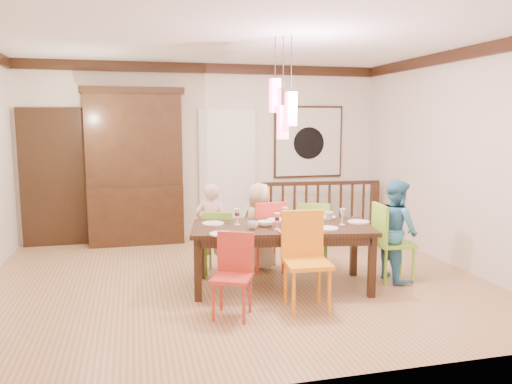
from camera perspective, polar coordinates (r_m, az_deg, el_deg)
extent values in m
plane|color=#9A744A|center=(6.29, -2.18, -10.09)|extent=(6.00, 6.00, 0.00)
plane|color=white|center=(6.05, -2.34, 17.01)|extent=(6.00, 6.00, 0.00)
plane|color=beige|center=(8.45, -5.70, 4.59)|extent=(6.00, 0.00, 6.00)
plane|color=beige|center=(7.22, 21.78, 3.45)|extent=(0.00, 5.00, 5.00)
cube|color=black|center=(8.44, -21.96, 1.30)|extent=(1.04, 0.07, 2.24)
cube|color=silver|center=(8.51, -3.29, 1.94)|extent=(0.97, 0.05, 2.22)
cube|color=black|center=(8.86, 5.98, 5.72)|extent=(1.25, 0.04, 1.25)
cube|color=silver|center=(8.83, 6.03, 5.71)|extent=(1.18, 0.02, 1.18)
cylinder|color=black|center=(8.82, 6.06, 5.58)|extent=(0.56, 0.01, 0.56)
cube|color=#FF4C80|center=(5.77, 2.18, 10.94)|extent=(0.11, 0.11, 0.38)
cylinder|color=black|center=(5.81, 2.20, 15.09)|extent=(0.01, 0.01, 0.46)
cube|color=#FF4C80|center=(5.72, 4.01, 9.45)|extent=(0.11, 0.11, 0.38)
cylinder|color=black|center=(5.75, 4.06, 14.39)|extent=(0.01, 0.01, 0.61)
cube|color=#FF4C80|center=(5.74, 3.08, 7.96)|extent=(0.11, 0.11, 0.38)
cylinder|color=black|center=(5.77, 3.12, 13.63)|extent=(0.01, 0.01, 0.76)
cube|color=black|center=(5.87, 2.99, -4.08)|extent=(2.23, 1.31, 0.05)
cube|color=black|center=(6.14, -6.88, -7.18)|extent=(0.09, 0.09, 0.70)
cube|color=black|center=(6.65, 10.01, -6.06)|extent=(0.09, 0.09, 0.70)
cube|color=black|center=(5.39, -5.82, -9.36)|extent=(0.09, 0.09, 0.70)
cube|color=black|center=(5.96, 13.12, -7.82)|extent=(0.09, 0.09, 0.70)
cube|color=black|center=(6.28, 1.88, -3.97)|extent=(1.87, 0.38, 0.10)
cube|color=black|center=(5.50, 4.25, -5.73)|extent=(1.87, 0.38, 0.10)
cube|color=#78BF36|center=(6.49, -4.17, -5.81)|extent=(0.48, 0.48, 0.04)
cube|color=#78BF36|center=(6.44, -4.19, -3.87)|extent=(0.37, 0.16, 0.41)
cylinder|color=#78BF36|center=(6.37, -5.29, -8.01)|extent=(0.03, 0.03, 0.40)
cylinder|color=#78BF36|center=(6.42, -2.56, -7.86)|extent=(0.03, 0.03, 0.40)
cylinder|color=#78BF36|center=(6.66, -5.69, -7.30)|extent=(0.03, 0.03, 0.40)
cylinder|color=#78BF36|center=(6.71, -3.08, -7.15)|extent=(0.03, 0.03, 0.40)
cube|color=red|center=(6.59, 1.18, -5.12)|extent=(0.45, 0.45, 0.04)
cube|color=red|center=(6.54, 1.19, -2.96)|extent=(0.43, 0.06, 0.47)
cylinder|color=red|center=(6.44, 0.09, -7.57)|extent=(0.04, 0.04, 0.45)
cylinder|color=red|center=(6.53, 3.04, -7.36)|extent=(0.04, 0.04, 0.45)
cylinder|color=red|center=(6.77, -0.62, -6.80)|extent=(0.04, 0.04, 0.45)
cylinder|color=red|center=(6.85, 2.20, -6.62)|extent=(0.04, 0.04, 0.45)
cube|color=#6DB331|center=(6.77, 6.57, -4.96)|extent=(0.52, 0.52, 0.04)
cube|color=#6DB331|center=(6.72, 6.60, -2.94)|extent=(0.40, 0.18, 0.45)
cylinder|color=#6DB331|center=(6.62, 5.69, -7.26)|extent=(0.04, 0.04, 0.43)
cylinder|color=#6DB331|center=(6.73, 8.36, -7.03)|extent=(0.04, 0.04, 0.43)
cylinder|color=#6DB331|center=(6.92, 4.76, -6.56)|extent=(0.04, 0.04, 0.43)
cylinder|color=#6DB331|center=(7.03, 7.34, -6.36)|extent=(0.04, 0.04, 0.43)
cube|color=#B53323|center=(5.07, -2.77, -9.79)|extent=(0.50, 0.50, 0.04)
cube|color=#B53323|center=(5.00, -2.78, -7.32)|extent=(0.36, 0.19, 0.42)
cylinder|color=#B53323|center=(4.97, -4.18, -12.73)|extent=(0.03, 0.03, 0.40)
cylinder|color=#B53323|center=(5.02, -0.64, -12.46)|extent=(0.03, 0.03, 0.40)
cylinder|color=#B53323|center=(5.25, -4.77, -11.55)|extent=(0.03, 0.03, 0.40)
cylinder|color=#B53323|center=(5.31, -1.42, -11.32)|extent=(0.03, 0.03, 0.40)
cube|color=orange|center=(5.27, 5.86, -8.13)|extent=(0.50, 0.50, 0.04)
cube|color=orange|center=(5.20, 5.90, -5.22)|extent=(0.46, 0.08, 0.50)
cylinder|color=orange|center=(5.12, 4.53, -11.56)|extent=(0.04, 0.04, 0.48)
cylinder|color=orange|center=(5.25, 8.47, -11.15)|extent=(0.04, 0.04, 0.48)
cylinder|color=orange|center=(5.46, 3.27, -10.30)|extent=(0.04, 0.04, 0.48)
cylinder|color=orange|center=(5.58, 7.00, -9.95)|extent=(0.04, 0.04, 0.48)
cube|color=#87D331|center=(6.42, 15.50, -5.70)|extent=(0.47, 0.47, 0.04)
cube|color=#87D331|center=(6.36, 15.59, -3.44)|extent=(0.08, 0.44, 0.48)
cylinder|color=#87D331|center=(6.25, 14.79, -8.31)|extent=(0.04, 0.04, 0.45)
cylinder|color=#87D331|center=(6.42, 17.58, -7.98)|extent=(0.04, 0.04, 0.45)
cylinder|color=#87D331|center=(6.54, 13.31, -7.50)|extent=(0.04, 0.04, 0.45)
cylinder|color=#87D331|center=(6.71, 16.00, -7.22)|extent=(0.04, 0.04, 0.45)
cube|color=black|center=(8.27, -13.47, -2.50)|extent=(1.47, 0.44, 0.94)
cube|color=black|center=(8.16, -13.75, 5.89)|extent=(1.47, 0.40, 1.47)
cube|color=black|center=(8.35, -13.76, 5.93)|extent=(1.26, 0.02, 1.26)
cube|color=black|center=(8.16, -13.94, 11.19)|extent=(1.57, 0.44, 0.10)
cube|color=black|center=(8.19, 0.49, -2.46)|extent=(0.13, 0.13, 0.92)
cube|color=black|center=(8.90, 13.10, -1.83)|extent=(0.13, 0.13, 0.92)
cube|color=black|center=(8.42, 7.11, 1.00)|extent=(2.12, 0.29, 0.06)
cube|color=black|center=(8.58, 7.01, -4.84)|extent=(2.00, 0.26, 0.05)
imported|color=beige|center=(6.61, -5.16, -4.01)|extent=(0.46, 0.34, 1.16)
imported|color=beige|center=(6.63, 0.34, -3.91)|extent=(0.60, 0.42, 1.17)
imported|color=#4291B9|center=(6.42, 15.69, -4.18)|extent=(0.54, 0.66, 1.26)
imported|color=gold|center=(5.80, 5.05, -3.62)|extent=(0.39, 0.39, 0.08)
imported|color=white|center=(5.81, 1.08, -3.64)|extent=(0.25, 0.25, 0.06)
imported|color=silver|center=(5.65, -0.41, -3.82)|extent=(0.14, 0.14, 0.09)
imported|color=silver|center=(6.24, 8.35, -2.72)|extent=(0.13, 0.13, 0.10)
cylinder|color=white|center=(5.97, -4.96, -3.59)|extent=(0.26, 0.26, 0.01)
cylinder|color=white|center=(6.16, 2.48, -3.18)|extent=(0.26, 0.26, 0.01)
cylinder|color=white|center=(6.39, 7.93, -2.85)|extent=(0.26, 0.26, 0.01)
cylinder|color=white|center=(5.42, -3.95, -4.78)|extent=(0.26, 0.26, 0.01)
cylinder|color=white|center=(5.73, 8.11, -4.13)|extent=(0.26, 0.26, 0.01)
cylinder|color=white|center=(6.16, 11.64, -3.35)|extent=(0.26, 0.26, 0.01)
cube|color=#D83359|center=(5.50, 3.56, -4.58)|extent=(0.18, 0.14, 0.01)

